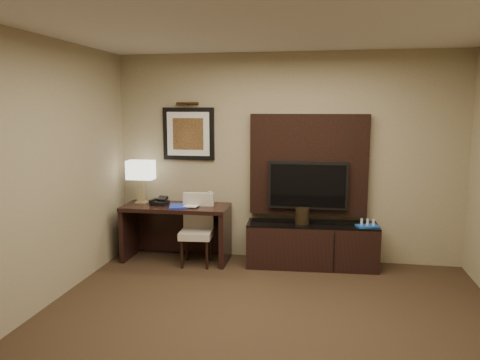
% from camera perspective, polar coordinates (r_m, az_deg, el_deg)
% --- Properties ---
extents(floor, '(4.50, 5.00, 0.01)m').
position_cam_1_polar(floor, '(4.13, 2.36, -20.20)').
color(floor, '#302115').
rests_on(floor, ground).
extents(ceiling, '(4.50, 5.00, 0.01)m').
position_cam_1_polar(ceiling, '(3.68, 2.64, 19.79)').
color(ceiling, silver).
rests_on(ceiling, wall_back).
extents(wall_back, '(4.50, 0.01, 2.70)m').
position_cam_1_polar(wall_back, '(6.13, 5.57, 2.72)').
color(wall_back, gray).
rests_on(wall_back, floor).
extents(wall_front, '(4.50, 0.01, 2.70)m').
position_cam_1_polar(wall_front, '(1.35, -12.61, -20.24)').
color(wall_front, gray).
rests_on(wall_front, floor).
extents(wall_left, '(0.01, 5.00, 2.70)m').
position_cam_1_polar(wall_left, '(4.55, -26.89, -0.35)').
color(wall_left, gray).
rests_on(wall_left, floor).
extents(desk, '(1.38, 0.61, 0.74)m').
position_cam_1_polar(desk, '(6.24, -7.75, -6.39)').
color(desk, black).
rests_on(desk, floor).
extents(credenza, '(1.65, 0.54, 0.56)m').
position_cam_1_polar(credenza, '(6.03, 8.73, -7.83)').
color(credenza, black).
rests_on(credenza, floor).
extents(tv_wall_panel, '(1.50, 0.12, 1.30)m').
position_cam_1_polar(tv_wall_panel, '(6.07, 8.34, 1.84)').
color(tv_wall_panel, black).
rests_on(tv_wall_panel, wall_back).
extents(tv, '(1.00, 0.08, 0.60)m').
position_cam_1_polar(tv, '(6.00, 8.26, -0.65)').
color(tv, black).
rests_on(tv, tv_wall_panel).
extents(artwork, '(0.70, 0.04, 0.70)m').
position_cam_1_polar(artwork, '(6.32, -6.28, 5.61)').
color(artwork, black).
rests_on(artwork, wall_back).
extents(picture_light, '(0.04, 0.04, 0.30)m').
position_cam_1_polar(picture_light, '(6.28, -6.44, 9.24)').
color(picture_light, '#402914').
rests_on(picture_light, wall_back).
extents(desk_chair, '(0.43, 0.49, 0.83)m').
position_cam_1_polar(desk_chair, '(6.01, -5.34, -6.48)').
color(desk_chair, beige).
rests_on(desk_chair, floor).
extents(table_lamp, '(0.34, 0.22, 0.54)m').
position_cam_1_polar(table_lamp, '(6.36, -11.96, -0.35)').
color(table_lamp, '#94855C').
rests_on(table_lamp, desk).
extents(desk_phone, '(0.23, 0.21, 0.10)m').
position_cam_1_polar(desk_phone, '(6.22, -9.78, -2.54)').
color(desk_phone, black).
rests_on(desk_phone, desk).
extents(blue_folder, '(0.29, 0.34, 0.02)m').
position_cam_1_polar(blue_folder, '(6.07, -7.56, -3.17)').
color(blue_folder, '#1C32B9').
rests_on(blue_folder, desk).
extents(book, '(0.18, 0.04, 0.25)m').
position_cam_1_polar(book, '(6.07, -6.69, -2.07)').
color(book, beige).
rests_on(book, desk).
extents(water_bottle, '(0.07, 0.07, 0.19)m').
position_cam_1_polar(water_bottle, '(6.07, -3.69, -2.29)').
color(water_bottle, '#A9BBC0').
rests_on(water_bottle, desk).
extents(ice_bucket, '(0.22, 0.22, 0.20)m').
position_cam_1_polar(ice_bucket, '(5.91, 7.61, -4.35)').
color(ice_bucket, black).
rests_on(ice_bucket, credenza).
extents(minibar_tray, '(0.30, 0.24, 0.09)m').
position_cam_1_polar(minibar_tray, '(5.92, 15.28, -5.08)').
color(minibar_tray, '#1B52B2').
rests_on(minibar_tray, credenza).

